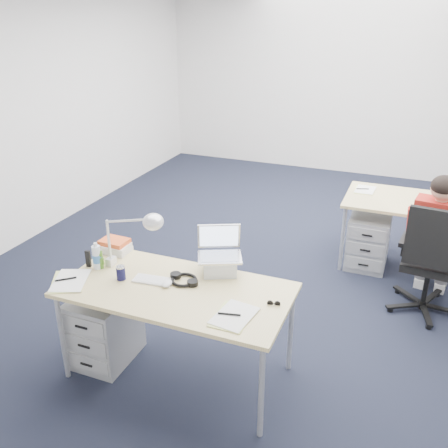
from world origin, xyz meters
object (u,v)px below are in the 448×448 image
object	(u,v)px
book_stack	(115,246)
desk_lamp	(126,238)
drawer_pedestal_near	(105,327)
cordless_phone	(88,259)
office_chair	(426,282)
can_koozie	(121,273)
desk_near	(176,294)
computer_mouse	(167,284)
desk_far	(427,207)
seated_person	(436,240)
silver_laptop	(220,252)
bear_figurine	(99,259)
water_bottle	(97,256)
sunglasses	(274,303)
headphones	(184,279)
wireless_keyboard	(153,280)
drawer_pedestal_far	(368,241)

from	to	relation	value
book_stack	desk_lamp	bearing A→B (deg)	-39.24
drawer_pedestal_near	cordless_phone	distance (m)	0.55
office_chair	can_koozie	size ratio (longest dim) A/B	9.95
desk_near	computer_mouse	xyz separation A→B (m)	(-0.07, 0.00, 0.06)
office_chair	drawer_pedestal_near	distance (m)	2.77
desk_far	office_chair	world-z (taller)	office_chair
seated_person	desk_far	bearing A→B (deg)	106.09
silver_laptop	seated_person	bearing A→B (deg)	18.78
book_stack	silver_laptop	bearing A→B (deg)	0.12
drawer_pedestal_near	office_chair	bearing A→B (deg)	35.34
bear_figurine	computer_mouse	bearing A→B (deg)	-13.10
silver_laptop	book_stack	distance (m)	0.91
water_bottle	sunglasses	xyz separation A→B (m)	(1.36, 0.01, -0.09)
seated_person	silver_laptop	world-z (taller)	seated_person
drawer_pedestal_near	headphones	world-z (taller)	headphones
headphones	water_bottle	size ratio (longest dim) A/B	1.17
can_koozie	book_stack	distance (m)	0.46
silver_laptop	book_stack	bearing A→B (deg)	155.39
wireless_keyboard	bear_figurine	distance (m)	0.47
water_bottle	sunglasses	distance (m)	1.37
bear_figurine	headphones	bearing A→B (deg)	-4.15
office_chair	seated_person	bearing A→B (deg)	89.62
office_chair	seated_person	xyz separation A→B (m)	(0.02, 0.18, 0.33)
seated_person	wireless_keyboard	world-z (taller)	seated_person
desk_near	can_koozie	bearing A→B (deg)	-175.24
computer_mouse	cordless_phone	world-z (taller)	cordless_phone
silver_laptop	wireless_keyboard	world-z (taller)	silver_laptop
computer_mouse	headphones	world-z (taller)	headphones
office_chair	water_bottle	distance (m)	2.83
office_chair	can_koozie	bearing A→B (deg)	-136.62
seated_person	drawer_pedestal_far	xyz separation A→B (m)	(-0.61, 0.54, -0.36)
can_koozie	cordless_phone	distance (m)	0.34
desk_far	wireless_keyboard	size ratio (longest dim) A/B	5.59
drawer_pedestal_near	cordless_phone	bearing A→B (deg)	149.77
drawer_pedestal_far	seated_person	bearing A→B (deg)	-41.84
cordless_phone	office_chair	bearing A→B (deg)	24.08
wireless_keyboard	desk_lamp	world-z (taller)	desk_lamp
seated_person	wireless_keyboard	size ratio (longest dim) A/B	4.39
office_chair	sunglasses	xyz separation A→B (m)	(-0.97, -1.50, 0.44)
book_stack	drawer_pedestal_near	bearing A→B (deg)	-74.60
wireless_keyboard	desk_lamp	bearing A→B (deg)	154.17
seated_person	wireless_keyboard	bearing A→B (deg)	-129.56
water_bottle	book_stack	distance (m)	0.29
office_chair	wireless_keyboard	xyz separation A→B (m)	(-1.86, -1.53, 0.44)
computer_mouse	can_koozie	world-z (taller)	can_koozie
sunglasses	bear_figurine	bearing A→B (deg)	167.94
seated_person	sunglasses	world-z (taller)	seated_person
drawer_pedestal_far	sunglasses	xyz separation A→B (m)	(-0.38, -2.22, 0.47)
computer_mouse	water_bottle	size ratio (longest dim) A/B	0.47
headphones	bear_figurine	size ratio (longest dim) A/B	1.64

